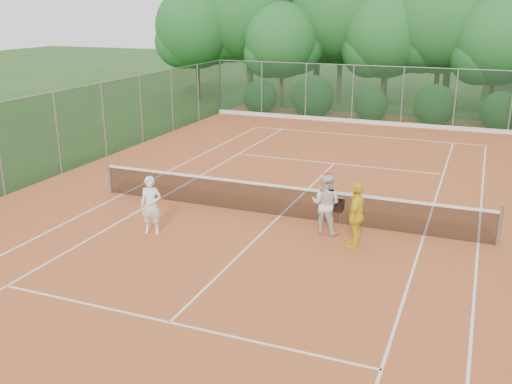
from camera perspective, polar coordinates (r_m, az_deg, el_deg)
ground at (r=16.80m, az=2.38°, el=-2.50°), size 120.00×120.00×0.00m
clay_court at (r=16.79m, az=2.38°, el=-2.47°), size 18.00×36.00×0.02m
tennis_net at (r=16.62m, az=2.40°, el=-0.78°), size 11.97×0.10×1.10m
player_white at (r=15.54m, az=-10.46°, el=-1.32°), size 0.66×0.52×1.59m
player_center_grp at (r=15.41m, az=6.99°, el=-1.14°), size 0.87×0.71×1.70m
player_yellow at (r=14.57m, az=10.00°, el=-2.34°), size 0.47×1.03×1.73m
ball_hopper at (r=15.93m, az=8.09°, el=-1.41°), size 0.34×0.34×0.78m
stray_ball_a at (r=29.52m, az=3.14°, el=6.59°), size 0.07×0.07×0.07m
stray_ball_b at (r=27.64m, az=16.26°, el=5.11°), size 0.07×0.07×0.07m
stray_ball_c at (r=25.59m, az=18.00°, el=3.95°), size 0.07×0.07×0.07m
court_markings at (r=16.79m, az=2.38°, el=-2.43°), size 11.03×23.83×0.01m
fence_back at (r=30.61m, az=12.02°, el=9.43°), size 18.07×0.07×3.00m
tropical_treeline at (r=35.28m, az=16.38°, el=16.07°), size 32.10×8.49×15.03m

